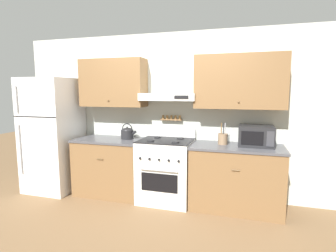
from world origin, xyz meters
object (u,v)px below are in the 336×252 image
Objects in this scene: tea_kettle at (127,133)px; refrigerator at (53,135)px; microwave at (256,136)px; utensil_crock at (223,139)px; stove_range at (166,170)px.

refrigerator is at bearing -173.64° from tea_kettle.
refrigerator is 1.30m from tea_kettle.
refrigerator is 3.23m from microwave.
refrigerator is 6.06× the size of utensil_crock.
tea_kettle is 0.83× the size of utensil_crock.
tea_kettle reaches higher than stove_range.
refrigerator is 2.78m from utensil_crock.
refrigerator is 3.98× the size of microwave.
refrigerator is at bearing -177.13° from microwave.
microwave is at bearing 2.87° from refrigerator.
stove_range is 1.39m from microwave.
refrigerator reaches higher than utensil_crock.
utensil_crock is (2.78, 0.14, 0.05)m from refrigerator.
stove_range is at bearing -173.99° from utensil_crock.
refrigerator is (-1.96, -0.06, 0.46)m from stove_range.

